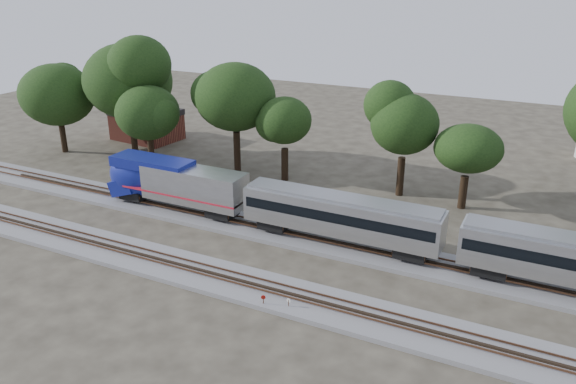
% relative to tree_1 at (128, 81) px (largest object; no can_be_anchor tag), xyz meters
% --- Properties ---
extents(ground, '(160.00, 160.00, 0.00)m').
position_rel_tree_1_xyz_m(ground, '(26.72, -19.49, -10.39)').
color(ground, '#383328').
rests_on(ground, ground).
extents(track_far, '(160.00, 5.00, 0.73)m').
position_rel_tree_1_xyz_m(track_far, '(26.72, -13.49, -10.18)').
color(track_far, slate).
rests_on(track_far, ground).
extents(track_near, '(160.00, 5.00, 0.73)m').
position_rel_tree_1_xyz_m(track_near, '(26.72, -23.49, -10.18)').
color(track_near, slate).
rests_on(track_near, ground).
extents(switch_stand_red, '(0.34, 0.17, 1.13)m').
position_rel_tree_1_xyz_m(switch_stand_red, '(34.23, -25.53, -9.67)').
color(switch_stand_red, '#512D19').
rests_on(switch_stand_red, ground).
extents(switch_stand_white, '(0.34, 0.06, 1.06)m').
position_rel_tree_1_xyz_m(switch_stand_white, '(36.11, -24.99, -9.71)').
color(switch_stand_white, '#512D19').
rests_on(switch_stand_white, ground).
extents(switch_lever, '(0.58, 0.47, 0.30)m').
position_rel_tree_1_xyz_m(switch_lever, '(34.61, -24.77, -10.24)').
color(switch_lever, '#512D19').
rests_on(switch_lever, ground).
extents(brick_building, '(10.29, 7.75, 4.63)m').
position_rel_tree_1_xyz_m(brick_building, '(-3.82, 7.30, -8.05)').
color(brick_building, maroon).
rests_on(brick_building, ground).
extents(tree_0, '(8.31, 8.31, 11.71)m').
position_rel_tree_1_xyz_m(tree_0, '(-10.22, -3.01, -2.23)').
color(tree_0, black).
rests_on(tree_0, ground).
extents(tree_1, '(10.57, 10.57, 14.90)m').
position_rel_tree_1_xyz_m(tree_1, '(0.00, 0.00, 0.00)').
color(tree_1, black).
rests_on(tree_1, ground).
extents(tree_2, '(7.65, 7.65, 10.78)m').
position_rel_tree_1_xyz_m(tree_2, '(5.98, -3.69, -2.89)').
color(tree_2, black).
rests_on(tree_2, ground).
extents(tree_3, '(9.77, 9.77, 13.78)m').
position_rel_tree_1_xyz_m(tree_3, '(16.11, 0.80, -0.78)').
color(tree_3, black).
rests_on(tree_3, ground).
extents(tree_4, '(7.66, 7.66, 10.79)m').
position_rel_tree_1_xyz_m(tree_4, '(23.08, 0.44, -2.88)').
color(tree_4, black).
rests_on(tree_4, ground).
extents(tree_5, '(8.51, 8.51, 11.99)m').
position_rel_tree_1_xyz_m(tree_5, '(37.08, 1.89, -2.04)').
color(tree_5, black).
rests_on(tree_5, ground).
extents(tree_6, '(6.86, 6.86, 9.67)m').
position_rel_tree_1_xyz_m(tree_6, '(44.21, 1.18, -3.66)').
color(tree_6, black).
rests_on(tree_6, ground).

